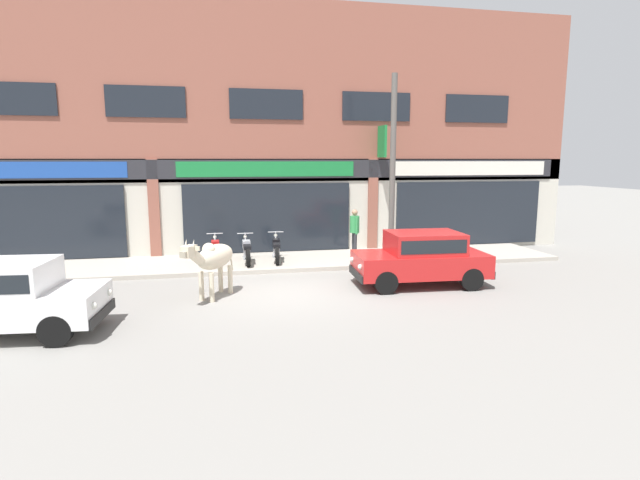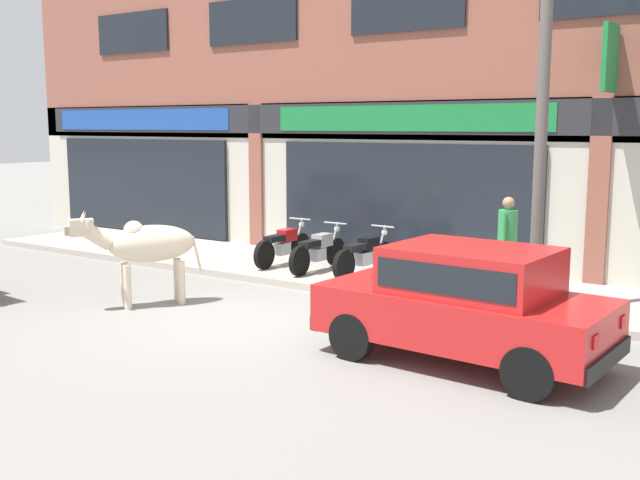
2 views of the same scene
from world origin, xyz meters
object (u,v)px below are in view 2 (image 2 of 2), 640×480
(cow, at_px, (146,245))
(car_0, at_px, (466,299))
(motorcycle_0, at_px, (283,245))
(motorcycle_2, at_px, (364,255))
(utility_pole, at_px, (542,116))
(pedestrian, at_px, (507,233))
(motorcycle_1, at_px, (318,251))

(cow, distance_m, car_0, 5.49)
(motorcycle_0, height_order, motorcycle_2, same)
(cow, distance_m, utility_pole, 6.44)
(pedestrian, relative_size, utility_pole, 0.27)
(cow, xyz_separation_m, motorcycle_0, (0.04, 3.63, -0.49))
(motorcycle_0, height_order, pedestrian, pedestrian)
(cow, height_order, pedestrian, pedestrian)
(motorcycle_1, xyz_separation_m, pedestrian, (3.63, 0.32, 0.60))
(motorcycle_2, bearing_deg, car_0, -44.59)
(pedestrian, height_order, utility_pole, utility_pole)
(motorcycle_2, relative_size, pedestrian, 1.13)
(cow, bearing_deg, car_0, 1.24)
(utility_pole, bearing_deg, motorcycle_1, 169.40)
(motorcycle_2, relative_size, utility_pole, 0.31)
(motorcycle_2, bearing_deg, cow, -118.70)
(motorcycle_0, height_order, motorcycle_1, same)
(car_0, relative_size, motorcycle_2, 2.03)
(motorcycle_1, bearing_deg, utility_pole, -10.60)
(motorcycle_1, relative_size, motorcycle_2, 1.00)
(car_0, distance_m, pedestrian, 3.78)
(motorcycle_1, bearing_deg, cow, -106.15)
(cow, relative_size, motorcycle_1, 1.05)
(pedestrian, xyz_separation_m, utility_pole, (0.88, -1.17, 1.93))
(motorcycle_1, distance_m, utility_pole, 5.24)
(motorcycle_0, distance_m, motorcycle_1, 0.98)
(motorcycle_2, bearing_deg, pedestrian, 4.40)
(utility_pole, bearing_deg, car_0, -90.60)
(utility_pole, bearing_deg, motorcycle_2, 164.83)
(pedestrian, bearing_deg, motorcycle_0, -177.92)
(motorcycle_0, bearing_deg, cow, -90.57)
(cow, distance_m, motorcycle_1, 3.65)
(car_0, bearing_deg, motorcycle_1, 143.20)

